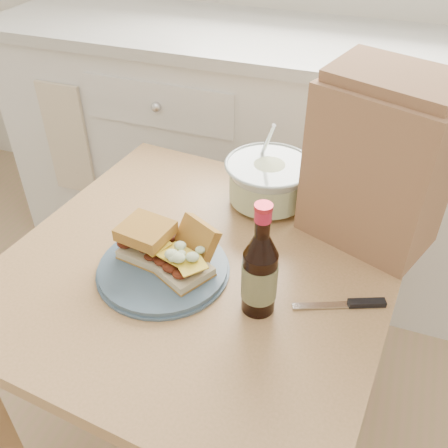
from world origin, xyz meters
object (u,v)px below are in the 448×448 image
(plate, at_px, (163,269))
(beer_bottle, at_px, (260,272))
(paper_bag, at_px, (378,168))
(coleslaw_bowl, at_px, (268,183))
(dining_table, at_px, (200,295))

(plate, relative_size, beer_bottle, 1.11)
(plate, distance_m, paper_bag, 0.52)
(coleslaw_bowl, bearing_deg, dining_table, -105.28)
(coleslaw_bowl, bearing_deg, plate, -112.20)
(dining_table, xyz_separation_m, coleslaw_bowl, (0.08, 0.28, 0.16))
(coleslaw_bowl, bearing_deg, paper_bag, -10.42)
(beer_bottle, bearing_deg, coleslaw_bowl, 111.67)
(dining_table, distance_m, paper_bag, 0.50)
(coleslaw_bowl, height_order, paper_bag, paper_bag)
(dining_table, relative_size, paper_bag, 2.50)
(paper_bag, bearing_deg, dining_table, -123.37)
(beer_bottle, xyz_separation_m, paper_bag, (0.17, 0.32, 0.09))
(plate, relative_size, coleslaw_bowl, 1.25)
(dining_table, relative_size, coleslaw_bowl, 4.07)
(dining_table, height_order, beer_bottle, beer_bottle)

